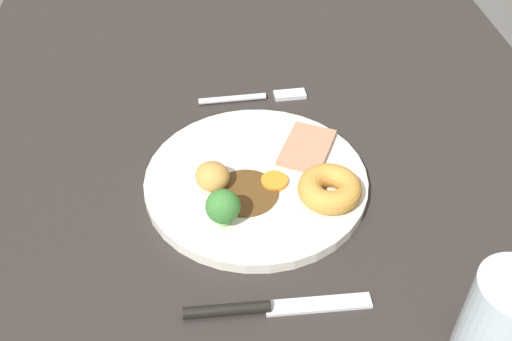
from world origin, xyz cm
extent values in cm
cube|color=#2B2623|center=(0.00, 0.00, 1.80)|extent=(120.00, 84.00, 3.60)
cylinder|color=silver|center=(3.15, -2.02, 4.30)|extent=(26.44, 26.44, 1.40)
cylinder|color=#563819|center=(5.82, -3.50, 5.15)|extent=(7.54, 7.54, 0.30)
cube|color=tan|center=(-0.98, 4.80, 5.40)|extent=(9.80, 8.54, 0.80)
torus|color=#C68938|center=(7.43, 5.85, 6.35)|extent=(7.25, 7.25, 2.71)
ellipsoid|color=#BC8C42|center=(4.18, -7.16, 6.57)|extent=(5.51, 5.46, 3.13)
cylinder|color=orange|center=(4.44, 0.43, 5.29)|extent=(3.13, 3.13, 0.58)
cylinder|color=#8CB766|center=(10.10, -6.32, 5.65)|extent=(1.29, 1.29, 1.31)
sphere|color=#387A33|center=(10.10, -6.32, 7.63)|extent=(3.77, 3.77, 3.77)
cylinder|color=silver|center=(-14.09, -3.50, 4.05)|extent=(1.28, 9.53, 0.90)
cube|color=silver|center=(-14.42, 4.75, 3.90)|extent=(2.18, 4.58, 0.60)
cylinder|color=black|center=(20.67, -6.75, 4.20)|extent=(1.29, 8.51, 1.20)
cube|color=silver|center=(20.77, 2.25, 3.80)|extent=(1.82, 10.52, 0.40)
cylinder|color=silver|center=(27.37, 16.96, 8.63)|extent=(7.05, 7.05, 10.06)
camera|label=1|loc=(53.29, -7.50, 52.61)|focal=41.17mm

